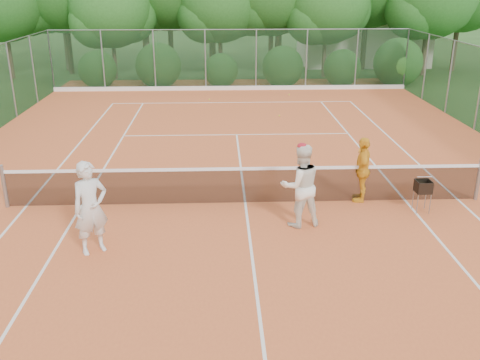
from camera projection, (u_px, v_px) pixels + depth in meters
name	position (u px, v px, depth m)	size (l,w,h in m)	color
ground	(245.00, 204.00, 13.54)	(120.00, 120.00, 0.00)	#224518
clay_court	(245.00, 204.00, 13.54)	(18.00, 36.00, 0.02)	#D86531
club_building	(362.00, 41.00, 35.81)	(8.00, 5.00, 3.00)	beige
tennis_net	(245.00, 184.00, 13.36)	(11.97, 0.10, 1.10)	gray
player_white	(91.00, 208.00, 10.80)	(0.72, 0.47, 1.96)	silver
player_center_grp	(301.00, 185.00, 12.01)	(1.07, 0.91, 1.97)	white
player_yellow	(362.00, 169.00, 13.43)	(0.98, 0.41, 1.67)	gold
ball_hopper	(423.00, 187.00, 12.85)	(0.35, 0.35, 0.80)	gray
stray_ball_a	(209.00, 99.00, 25.13)	(0.07, 0.07, 0.07)	yellow
stray_ball_b	(289.00, 95.00, 26.21)	(0.07, 0.07, 0.07)	yellow
stray_ball_c	(279.00, 116.00, 22.13)	(0.07, 0.07, 0.07)	#CCDD33
court_markings	(245.00, 203.00, 13.53)	(11.03, 23.83, 0.01)	white
fence_back	(231.00, 60.00, 27.04)	(18.07, 0.07, 3.00)	#19381E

